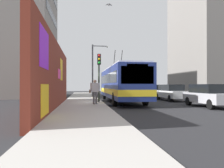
{
  "coord_description": "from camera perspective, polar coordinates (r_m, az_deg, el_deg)",
  "views": [
    {
      "loc": [
        -17.73,
        1.67,
        1.5
      ],
      "look_at": [
        2.26,
        -1.06,
        1.63
      ],
      "focal_mm": 34.98,
      "sensor_mm": 36.0,
      "label": 1
    }
  ],
  "objects": [
    {
      "name": "ground_plane",
      "position": [
        17.87,
        -2.41,
        -5.17
      ],
      "size": [
        80.0,
        80.0,
        0.0
      ],
      "primitive_type": "plane",
      "color": "#232326"
    },
    {
      "name": "sidewalk_slab",
      "position": [
        17.79,
        -7.57,
        -4.95
      ],
      "size": [
        48.0,
        3.2,
        0.15
      ],
      "primitive_type": "cube",
      "color": "#ADA8A0",
      "rests_on": "ground_plane"
    },
    {
      "name": "graffiti_wall",
      "position": [
        14.31,
        -14.52,
        2.05
      ],
      "size": [
        14.99,
        0.32,
        4.19
      ],
      "color": "maroon",
      "rests_on": "ground_plane"
    },
    {
      "name": "building_far_left",
      "position": [
        31.82,
        -21.78,
        12.22
      ],
      "size": [
        12.06,
        7.08,
        16.84
      ],
      "color": "gray",
      "rests_on": "ground_plane"
    },
    {
      "name": "building_far_right",
      "position": [
        36.46,
        23.74,
        11.57
      ],
      "size": [
        12.16,
        7.76,
        18.04
      ],
      "color": "gray",
      "rests_on": "ground_plane"
    },
    {
      "name": "city_bus",
      "position": [
        19.74,
        2.33,
        0.32
      ],
      "size": [
        12.02,
        2.56,
        4.88
      ],
      "color": "navy",
      "rests_on": "ground_plane"
    },
    {
      "name": "parked_car_silver",
      "position": [
        16.47,
        24.0,
        -2.65
      ],
      "size": [
        4.31,
        1.78,
        1.58
      ],
      "color": "#B7B7BC",
      "rests_on": "ground_plane"
    },
    {
      "name": "parked_car_white",
      "position": [
        22.21,
        15.21,
        -2.07
      ],
      "size": [
        4.7,
        1.75,
        1.58
      ],
      "color": "white",
      "rests_on": "ground_plane"
    },
    {
      "name": "parked_car_navy",
      "position": [
        27.4,
        10.67,
        -1.75
      ],
      "size": [
        4.94,
        1.82,
        1.58
      ],
      "color": "navy",
      "rests_on": "ground_plane"
    },
    {
      "name": "pedestrian_at_curb",
      "position": [
        15.77,
        -4.49,
        -1.48
      ],
      "size": [
        0.24,
        0.77,
        1.76
      ],
      "color": "#595960",
      "rests_on": "sidewalk_slab"
    },
    {
      "name": "traffic_light",
      "position": [
        17.39,
        -3.42,
        3.81
      ],
      "size": [
        0.49,
        0.28,
        3.86
      ],
      "color": "#2D382D",
      "rests_on": "sidewalk_slab"
    },
    {
      "name": "street_lamp",
      "position": [
        26.17,
        -4.57,
        4.61
      ],
      "size": [
        0.44,
        1.99,
        6.22
      ],
      "color": "#4C4C51",
      "rests_on": "sidewalk_slab"
    },
    {
      "name": "curbside_puddle",
      "position": [
        16.11,
        0.35,
        -5.69
      ],
      "size": [
        1.63,
        1.63,
        0.0
      ],
      "primitive_type": "cylinder",
      "color": "black",
      "rests_on": "ground_plane"
    }
  ]
}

